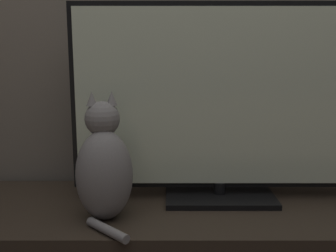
# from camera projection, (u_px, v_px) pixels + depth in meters

# --- Properties ---
(tv) EXTENTS (1.08, 0.24, 0.71)m
(tv) POSITION_uv_depth(u_px,v_px,m) (223.00, 105.00, 1.40)
(tv) COLOR black
(tv) RESTS_ON tv_stand
(cat) EXTENTS (0.21, 0.29, 0.41)m
(cat) POSITION_uv_depth(u_px,v_px,m) (106.00, 168.00, 1.26)
(cat) COLOR gray
(cat) RESTS_ON tv_stand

